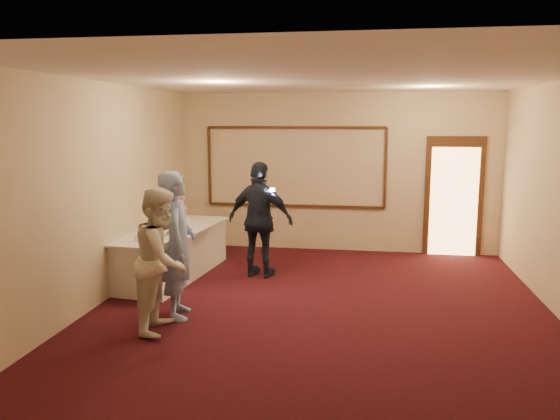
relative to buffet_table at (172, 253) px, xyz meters
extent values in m
plane|color=black|center=(2.50, -1.26, -0.39)|extent=(7.00, 7.00, 0.00)
cube|color=beige|center=(2.50, 2.24, 1.11)|extent=(6.00, 0.04, 3.00)
cube|color=beige|center=(2.50, -4.76, 1.11)|extent=(6.00, 0.04, 3.00)
cube|color=beige|center=(-0.50, -1.26, 1.11)|extent=(0.04, 7.00, 3.00)
cube|color=white|center=(2.50, -1.26, 2.61)|extent=(6.00, 7.00, 0.04)
cube|color=#382111|center=(1.70, 2.21, 0.46)|extent=(3.40, 0.04, 0.05)
cube|color=#382111|center=(1.70, 2.21, 1.96)|extent=(3.40, 0.04, 0.05)
cube|color=#382111|center=(0.00, 2.21, 1.21)|extent=(0.05, 0.04, 1.50)
cube|color=#382111|center=(3.40, 2.21, 1.21)|extent=(0.05, 0.04, 1.50)
cube|color=#382111|center=(4.65, 2.20, 0.71)|extent=(1.05, 0.06, 2.20)
cube|color=#FFBF66|center=(4.65, 2.17, 0.61)|extent=(0.85, 0.02, 2.00)
cube|color=white|center=(0.00, 0.00, -0.02)|extent=(1.15, 2.54, 0.74)
cube|color=white|center=(0.00, 0.00, 0.37)|extent=(1.27, 2.69, 0.03)
cube|color=#B8BBBF|center=(0.05, -0.77, 0.40)|extent=(0.45, 0.55, 0.04)
ellipsoid|color=white|center=(0.05, -0.77, 0.50)|extent=(0.33, 0.33, 0.15)
cube|color=silver|center=(0.16, -0.62, 0.43)|extent=(0.13, 0.34, 0.01)
cylinder|color=#E8587E|center=(-0.15, 0.91, 0.58)|extent=(0.02, 0.02, 0.40)
cylinder|color=#E8587E|center=(-0.15, 0.91, 0.39)|extent=(0.30, 0.30, 0.01)
cylinder|color=#E8587E|center=(-0.15, 0.91, 0.55)|extent=(0.23, 0.23, 0.01)
cylinder|color=#E8587E|center=(-0.15, 0.91, 0.71)|extent=(0.16, 0.16, 0.01)
cylinder|color=white|center=(-0.01, -0.01, 0.45)|extent=(0.17, 0.17, 0.14)
cylinder|color=white|center=(-0.01, -0.01, 0.53)|extent=(0.18, 0.18, 0.01)
cylinder|color=white|center=(0.13, 0.31, 0.45)|extent=(0.16, 0.16, 0.13)
cylinder|color=white|center=(0.13, 0.31, 0.52)|extent=(0.17, 0.17, 0.01)
cylinder|color=white|center=(0.20, -0.36, 0.39)|extent=(0.26, 0.26, 0.01)
cylinder|color=brown|center=(0.20, -0.36, 0.42)|extent=(0.22, 0.22, 0.04)
imported|color=#809CD6|center=(0.73, -1.73, 0.54)|extent=(0.61, 0.77, 1.86)
imported|color=white|center=(0.69, -2.18, 0.47)|extent=(0.68, 0.86, 1.71)
imported|color=black|center=(1.40, 0.21, 0.54)|extent=(1.15, 0.67, 1.85)
cube|color=white|center=(1.61, 0.11, 1.03)|extent=(0.08, 0.05, 0.05)
camera|label=1|loc=(3.05, -8.13, 2.09)|focal=35.00mm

